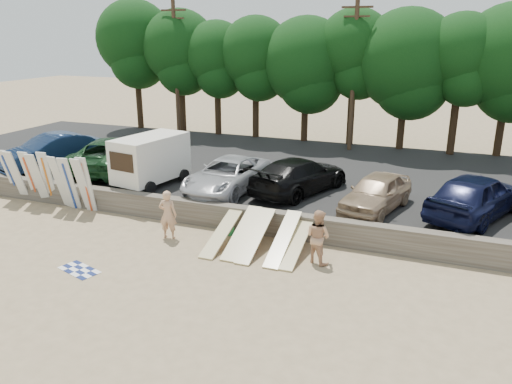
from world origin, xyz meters
TOP-DOWN VIEW (x-y plane):
  - ground at (0.00, 0.00)m, footprint 120.00×120.00m
  - seawall at (0.00, 3.00)m, footprint 44.00×0.50m
  - parking_lot at (0.00, 10.50)m, footprint 44.00×14.50m
  - treeline at (0.28, 17.54)m, footprint 33.57×6.21m
  - utility_poles at (2.00, 16.00)m, footprint 25.80×0.26m
  - box_trailer at (-5.27, 5.14)m, footprint 2.59×3.94m
  - car_0 at (-11.83, 5.80)m, footprint 3.76×5.80m
  - car_1 at (-8.35, 6.60)m, footprint 4.03×6.85m
  - car_2 at (-1.51, 5.58)m, footprint 2.88×5.53m
  - car_3 at (1.58, 6.57)m, footprint 3.96×5.92m
  - car_4 at (5.16, 5.43)m, footprint 2.80×4.69m
  - car_5 at (8.88, 5.95)m, footprint 4.15×5.72m
  - surfboard_upright_0 at (-11.42, 2.64)m, footprint 0.56×0.87m
  - surfboard_upright_1 at (-10.89, 2.48)m, footprint 0.51×0.83m
  - surfboard_upright_2 at (-10.16, 2.60)m, footprint 0.57×0.80m
  - surfboard_upright_3 at (-9.61, 2.47)m, footprint 0.56×0.87m
  - surfboard_upright_4 at (-9.22, 2.64)m, footprint 0.58×0.64m
  - surfboard_upright_5 at (-8.30, 2.42)m, footprint 0.56×0.82m
  - surfboard_upright_6 at (-7.75, 2.37)m, footprint 0.62×0.85m
  - surfboard_upright_7 at (-6.91, 2.48)m, footprint 0.55×0.60m
  - surfboard_upright_8 at (-7.07, 2.44)m, footprint 0.50×0.78m
  - surfboard_low_0 at (0.12, 1.42)m, footprint 0.56×2.88m
  - surfboard_low_1 at (0.91, 1.49)m, footprint 0.56×2.82m
  - surfboard_low_2 at (1.48, 1.43)m, footprint 0.56×2.82m
  - surfboard_low_3 at (2.51, 1.49)m, footprint 0.56×2.81m
  - surfboard_low_4 at (3.00, 1.57)m, footprint 0.56×2.89m
  - beachgoer_a at (-2.07, 1.23)m, footprint 0.77×0.57m
  - beachgoer_b at (3.84, 1.25)m, footprint 1.15×1.04m
  - cooler at (-0.02, 2.40)m, footprint 0.47×0.42m
  - gear_bag at (2.67, 2.38)m, footprint 0.36×0.32m
  - beach_towel at (-3.47, -2.28)m, footprint 1.88×1.88m

SIDE VIEW (x-z plane):
  - ground at x=0.00m, z-range 0.00..0.00m
  - beach_towel at x=-3.47m, z-range 0.01..0.01m
  - gear_bag at x=2.67m, z-range 0.00..0.22m
  - cooler at x=-0.02m, z-range 0.00..0.32m
  - parking_lot at x=0.00m, z-range 0.00..0.70m
  - surfboard_low_4 at x=3.00m, z-range 0.00..0.95m
  - surfboard_low_0 at x=0.12m, z-range 0.00..0.96m
  - seawall at x=0.00m, z-range 0.00..1.00m
  - surfboard_low_2 at x=1.48m, z-range 0.00..1.15m
  - surfboard_low_1 at x=0.91m, z-range 0.00..1.15m
  - surfboard_low_3 at x=2.51m, z-range 0.00..1.17m
  - beachgoer_b at x=3.84m, z-range 0.00..1.92m
  - beachgoer_a at x=-2.07m, z-range 0.00..1.93m
  - surfboard_upright_3 at x=-9.61m, z-range 0.00..2.50m
  - surfboard_upright_0 at x=-11.42m, z-range 0.00..2.50m
  - surfboard_upright_1 at x=-10.89m, z-range 0.00..2.50m
  - surfboard_upright_5 at x=-8.30m, z-range 0.00..2.51m
  - surfboard_upright_6 at x=-7.75m, z-range 0.00..2.51m
  - surfboard_upright_8 at x=-7.07m, z-range 0.00..2.52m
  - surfboard_upright_2 at x=-10.16m, z-range 0.00..2.52m
  - surfboard_upright_4 at x=-9.22m, z-range 0.00..2.56m
  - surfboard_upright_7 at x=-6.91m, z-range 0.00..2.56m
  - car_2 at x=-1.51m, z-range 0.70..2.19m
  - car_4 at x=5.16m, z-range 0.70..2.20m
  - car_3 at x=1.58m, z-range 0.70..2.29m
  - car_1 at x=-8.35m, z-range 0.70..2.49m
  - car_0 at x=-11.83m, z-range 0.70..2.51m
  - car_5 at x=8.88m, z-range 0.70..2.51m
  - box_trailer at x=-5.27m, z-range 0.84..3.19m
  - utility_poles at x=2.00m, z-range 0.93..9.93m
  - treeline at x=0.28m, z-range 1.80..11.04m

